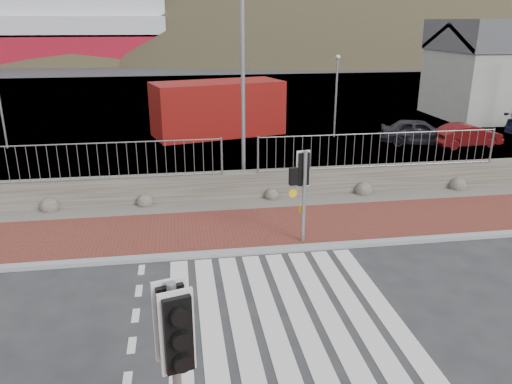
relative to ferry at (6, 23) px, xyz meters
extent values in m
plane|color=#28282B|center=(24.65, -67.90, -5.36)|extent=(220.00, 220.00, 0.00)
cube|color=maroon|center=(24.65, -63.40, -5.32)|extent=(40.00, 3.00, 0.08)
cube|color=gray|center=(24.65, -64.90, -5.31)|extent=(40.00, 0.25, 0.12)
cube|color=silver|center=(22.55, -67.90, -5.36)|extent=(0.42, 5.60, 0.01)
cube|color=silver|center=(23.15, -67.90, -5.36)|extent=(0.42, 5.60, 0.01)
cube|color=silver|center=(23.75, -67.90, -5.36)|extent=(0.42, 5.60, 0.01)
cube|color=silver|center=(24.35, -67.90, -5.36)|extent=(0.42, 5.60, 0.01)
cube|color=silver|center=(24.95, -67.90, -5.36)|extent=(0.42, 5.60, 0.01)
cube|color=silver|center=(25.55, -67.90, -5.36)|extent=(0.42, 5.60, 0.01)
cube|color=silver|center=(26.15, -67.90, -5.36)|extent=(0.42, 5.60, 0.01)
cube|color=silver|center=(26.75, -67.90, -5.36)|extent=(0.42, 5.60, 0.01)
cube|color=#59544C|center=(24.65, -61.40, -5.33)|extent=(40.00, 1.50, 0.06)
cube|color=#4B473E|center=(24.65, -60.60, -4.91)|extent=(40.00, 0.60, 0.90)
cylinder|color=gray|center=(19.85, -60.75, -3.26)|extent=(8.40, 0.04, 0.04)
cylinder|color=gray|center=(24.05, -60.75, -3.86)|extent=(0.07, 0.07, 1.20)
cylinder|color=gray|center=(29.45, -60.75, -3.26)|extent=(8.40, 0.04, 0.04)
cylinder|color=gray|center=(25.25, -60.75, -3.86)|extent=(0.07, 0.07, 1.20)
cylinder|color=gray|center=(33.65, -60.75, -3.86)|extent=(0.07, 0.07, 1.20)
cube|color=#4C4C4F|center=(24.65, -40.00, -5.36)|extent=(120.00, 40.00, 0.50)
cube|color=#3F4C54|center=(24.65, -5.00, -5.36)|extent=(220.00, 50.00, 0.05)
ellipsoid|color=#32341F|center=(9.65, 20.00, -25.36)|extent=(106.40, 68.40, 76.00)
ellipsoid|color=#32341F|center=(54.65, 20.00, -31.36)|extent=(140.00, 90.00, 100.00)
cube|color=black|center=(22.54, -71.37, -3.05)|extent=(0.46, 0.35, 1.08)
sphere|color=#0CE53F|center=(22.54, -71.37, -3.35)|extent=(0.15, 0.15, 0.15)
cylinder|color=gray|center=(25.87, -64.52, -4.07)|extent=(0.10, 0.10, 2.58)
cube|color=#E6A90D|center=(25.87, -64.52, -4.39)|extent=(0.14, 0.10, 0.20)
cube|color=black|center=(25.87, -64.52, -3.29)|extent=(0.40, 0.29, 0.97)
sphere|color=#0CE53F|center=(25.87, -64.52, -3.56)|extent=(0.14, 0.14, 0.14)
cube|color=black|center=(25.55, -64.59, -3.42)|extent=(0.23, 0.18, 0.46)
cylinder|color=gray|center=(24.89, -59.80, -1.36)|extent=(0.14, 0.14, 8.00)
cube|color=maroon|center=(24.77, -50.51, -3.98)|extent=(7.10, 4.36, 2.76)
imported|color=black|center=(34.16, -54.28, -4.74)|extent=(3.92, 2.55, 1.24)
imported|color=#5A0C0E|center=(36.25, -55.01, -4.82)|extent=(3.40, 1.44, 1.09)
camera|label=1|loc=(22.72, -76.49, 0.35)|focal=35.00mm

